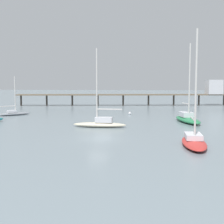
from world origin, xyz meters
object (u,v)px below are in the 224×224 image
at_px(sailboat_green, 187,118).
at_px(sailboat_red, 194,140).
at_px(pier, 168,91).
at_px(sailboat_cream, 100,122).
at_px(mooring_buoy_mid, 130,113).
at_px(sailboat_gray, 14,113).

distance_m(sailboat_green, sailboat_red, 19.99).
xyz_separation_m(pier, sailboat_cream, (-13.54, -43.69, -3.34)).
height_order(pier, mooring_buoy_mid, pier).
distance_m(pier, sailboat_cream, 45.87).
height_order(sailboat_cream, mooring_buoy_mid, sailboat_cream).
xyz_separation_m(sailboat_green, sailboat_gray, (-33.80, 7.88, -0.24)).
height_order(sailboat_red, sailboat_cream, sailboat_red).
bearing_deg(mooring_buoy_mid, sailboat_cream, -101.88).
distance_m(sailboat_gray, mooring_buoy_mid, 23.79).
relative_size(sailboat_gray, mooring_buoy_mid, 13.45).
bearing_deg(sailboat_cream, mooring_buoy_mid, 78.12).
bearing_deg(pier, sailboat_red, -91.65).
xyz_separation_m(sailboat_green, mooring_buoy_mid, (-10.21, 10.88, -0.45)).
bearing_deg(pier, sailboat_green, -89.30).
relative_size(sailboat_green, sailboat_cream, 1.11).
bearing_deg(sailboat_gray, pier, 40.74).
xyz_separation_m(pier, sailboat_gray, (-33.35, -28.73, -3.57)).
relative_size(sailboat_cream, mooring_buoy_mid, 20.13).
relative_size(pier, sailboat_red, 4.78).
relative_size(sailboat_red, sailboat_cream, 1.05).
bearing_deg(sailboat_green, mooring_buoy_mid, 133.17).
relative_size(sailboat_cream, sailboat_gray, 1.50).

